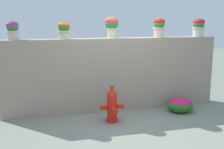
# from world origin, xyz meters

# --- Properties ---
(ground_plane) EXTENTS (24.00, 24.00, 0.00)m
(ground_plane) POSITION_xyz_m (0.00, 0.00, 0.00)
(ground_plane) COLOR slate
(stone_wall) EXTENTS (4.91, 0.39, 1.66)m
(stone_wall) POSITION_xyz_m (0.00, 1.23, 0.83)
(stone_wall) COLOR gray
(stone_wall) RESTS_ON ground
(potted_plant_0) EXTENTS (0.28, 0.28, 0.39)m
(potted_plant_0) POSITION_xyz_m (-2.11, 1.24, 1.88)
(potted_plant_0) COLOR beige
(potted_plant_0) RESTS_ON stone_wall
(potted_plant_1) EXTENTS (0.27, 0.27, 0.38)m
(potted_plant_1) POSITION_xyz_m (-1.07, 1.20, 1.87)
(potted_plant_1) COLOR #BBB49E
(potted_plant_1) RESTS_ON stone_wall
(potted_plant_2) EXTENTS (0.31, 0.31, 0.48)m
(potted_plant_2) POSITION_xyz_m (-0.02, 1.23, 1.97)
(potted_plant_2) COLOR beige
(potted_plant_2) RESTS_ON stone_wall
(potted_plant_3) EXTENTS (0.27, 0.27, 0.45)m
(potted_plant_3) POSITION_xyz_m (1.11, 1.24, 1.92)
(potted_plant_3) COLOR beige
(potted_plant_3) RESTS_ON stone_wall
(potted_plant_4) EXTENTS (0.29, 0.29, 0.44)m
(potted_plant_4) POSITION_xyz_m (2.13, 1.22, 1.91)
(potted_plant_4) COLOR beige
(potted_plant_4) RESTS_ON stone_wall
(fire_hydrant) EXTENTS (0.48, 0.39, 0.75)m
(fire_hydrant) POSITION_xyz_m (-0.20, 0.45, 0.33)
(fire_hydrant) COLOR red
(fire_hydrant) RESTS_ON ground
(flower_bush_left) EXTENTS (0.59, 0.53, 0.33)m
(flower_bush_left) POSITION_xyz_m (1.45, 0.66, 0.17)
(flower_bush_left) COLOR #246320
(flower_bush_left) RESTS_ON ground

